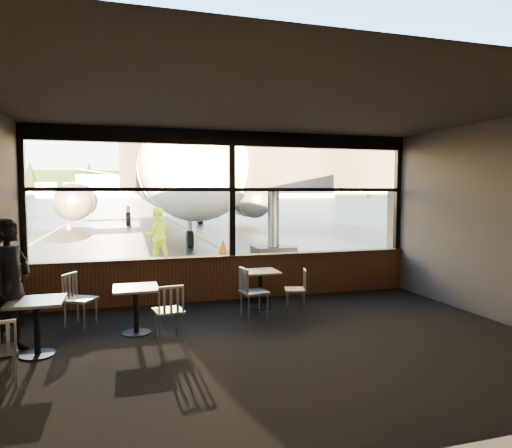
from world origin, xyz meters
name	(u,v)px	position (x,y,z in m)	size (l,w,h in m)	color
ground_plane	(130,200)	(0.00, 120.00, 0.00)	(520.00, 520.00, 0.00)	black
carpet_floor	(279,343)	(0.00, -3.00, 0.01)	(8.00, 6.00, 0.01)	black
ceiling	(280,104)	(0.00, -3.00, 3.50)	(8.00, 6.00, 0.04)	#38332D
wall_right	(502,221)	(4.00, -3.00, 1.75)	(0.04, 6.00, 3.50)	#504740
wall_back	(401,253)	(0.00, -6.00, 1.75)	(8.00, 0.04, 3.50)	#504740
window_sill	(232,278)	(0.00, 0.00, 0.45)	(8.00, 0.28, 0.90)	#4D2A17
window_header	(232,138)	(0.00, 0.00, 3.35)	(8.00, 0.18, 0.30)	black
mullion_left	(22,195)	(-3.95, 0.00, 2.20)	(0.12, 0.12, 2.60)	black
mullion_centre	(232,194)	(0.00, 0.00, 2.20)	(0.12, 0.12, 2.60)	black
mullion_right	(398,194)	(3.95, 0.00, 2.20)	(0.12, 0.12, 2.60)	black
window_transom	(232,190)	(0.00, 0.00, 2.30)	(8.00, 0.10, 0.08)	black
airliner	(165,137)	(0.67, 22.23, 5.93)	(32.35, 38.82, 11.86)	white
jet_bridge	(296,190)	(3.60, 5.50, 2.32)	(8.70, 10.63, 4.64)	#2F2F31
cafe_table_near	(260,289)	(0.35, -0.90, 0.37)	(0.66, 0.66, 0.73)	gray
cafe_table_mid	(136,311)	(-2.02, -1.89, 0.38)	(0.68, 0.68, 0.75)	#A7A39A
cafe_table_left	(37,328)	(-3.35, -2.52, 0.39)	(0.71, 0.71, 0.78)	#A39C96
chair_near_e	(295,290)	(0.91, -1.31, 0.40)	(0.44, 0.44, 0.81)	#A9A398
chair_near_w	(254,293)	(0.03, -1.57, 0.46)	(0.51, 0.51, 0.93)	#AAA499
chair_mid_s	(168,311)	(-1.55, -2.33, 0.44)	(0.48, 0.48, 0.87)	beige
chair_mid_w	(81,300)	(-2.89, -1.24, 0.45)	(0.50, 0.50, 0.91)	beige
passenger	(11,286)	(-3.70, -2.29, 0.94)	(0.69, 0.45, 1.89)	black
ground_crew	(157,236)	(-1.18, 5.23, 0.88)	(0.86, 0.67, 1.76)	#BFF219
cone_nose	(223,246)	(1.37, 7.21, 0.25)	(0.35, 0.35, 0.49)	#FF4E08
cone_wing	(69,226)	(-5.29, 20.07, 0.23)	(0.33, 0.33, 0.46)	orange
hangar_mid	(127,185)	(0.00, 185.00, 5.00)	(38.00, 15.00, 10.00)	silver
hangar_right	(272,183)	(60.00, 178.00, 6.00)	(50.00, 20.00, 12.00)	silver
fuel_tank_a	(46,190)	(-30.00, 182.00, 3.00)	(8.00, 8.00, 6.00)	silver
fuel_tank_b	(74,190)	(-20.00, 182.00, 3.00)	(8.00, 8.00, 6.00)	silver
fuel_tank_c	(101,190)	(-10.00, 182.00, 3.00)	(8.00, 8.00, 6.00)	silver
treeline	(126,184)	(0.00, 210.00, 6.00)	(360.00, 3.00, 12.00)	black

